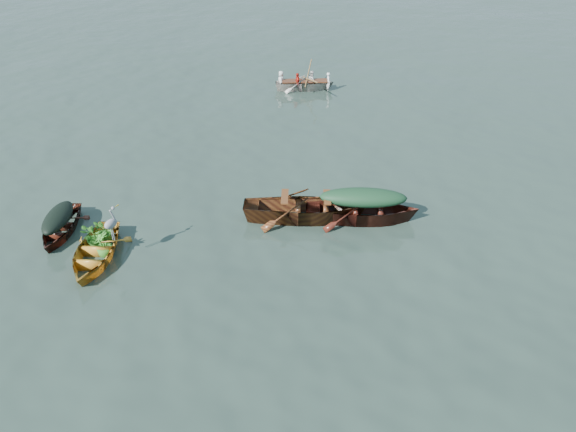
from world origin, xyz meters
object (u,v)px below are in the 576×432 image
at_px(yellow_dinghy, 96,260).
at_px(green_tarp_boat, 361,221).
at_px(rowed_boat, 305,90).
at_px(heron, 112,229).
at_px(dark_covered_boat, 62,233).
at_px(open_wooden_boat, 305,219).

relative_size(yellow_dinghy, green_tarp_boat, 0.75).
distance_m(rowed_boat, heron, 14.59).
bearing_deg(heron, yellow_dinghy, -174.81).
height_order(yellow_dinghy, green_tarp_boat, green_tarp_boat).
bearing_deg(rowed_boat, heron, 156.98).
height_order(dark_covered_boat, rowed_boat, rowed_boat).
relative_size(yellow_dinghy, rowed_boat, 0.89).
height_order(rowed_boat, heron, heron).
bearing_deg(rowed_boat, yellow_dinghy, 155.05).
bearing_deg(dark_covered_boat, open_wooden_boat, 5.91).
relative_size(open_wooden_boat, rowed_boat, 1.31).
xyz_separation_m(dark_covered_boat, rowed_boat, (-0.01, 14.26, 0.00)).
distance_m(green_tarp_boat, heron, 6.96).
bearing_deg(green_tarp_boat, heron, 108.60).
relative_size(yellow_dinghy, dark_covered_boat, 1.08).
xyz_separation_m(green_tarp_boat, rowed_boat, (-7.05, 9.41, 0.00)).
height_order(open_wooden_boat, heron, heron).
bearing_deg(yellow_dinghy, dark_covered_boat, 137.27).
relative_size(open_wooden_boat, heron, 5.45).
height_order(yellow_dinghy, open_wooden_boat, open_wooden_boat).
xyz_separation_m(yellow_dinghy, open_wooden_boat, (3.78, 4.53, 0.00)).
bearing_deg(rowed_boat, dark_covered_boat, 148.02).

